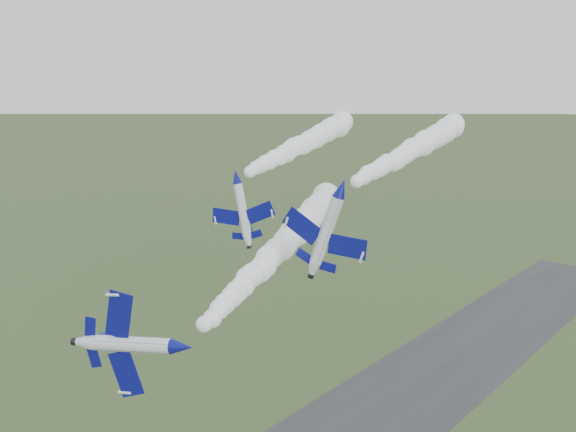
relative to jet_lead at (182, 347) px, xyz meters
name	(u,v)px	position (x,y,z in m)	size (l,w,h in m)	color
jet_lead	(182,347)	(0.00, 0.00, 0.00)	(7.07, 12.84, 11.22)	silver
smoke_trail_jet_lead	(283,244)	(-13.51, 31.23, 1.82)	(5.19, 61.12, 5.19)	white
jet_pair_left	(236,177)	(-16.87, 25.07, 12.37)	(9.47, 11.08, 3.15)	silver
smoke_trail_jet_pair_left	(307,142)	(-29.32, 56.83, 13.92)	(5.02, 63.07, 5.02)	white
jet_pair_right	(341,188)	(0.89, 25.53, 12.67)	(11.29, 13.85, 4.57)	silver
smoke_trail_jet_pair_right	(417,147)	(-8.29, 61.10, 14.13)	(4.82, 65.84, 4.82)	white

